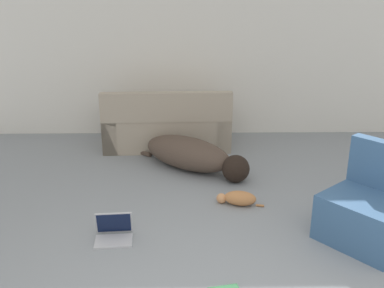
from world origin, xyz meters
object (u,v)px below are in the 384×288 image
(couch, at_px, (167,127))
(laptop_open, at_px, (114,230))
(side_chair, at_px, (370,211))
(dog, at_px, (192,155))
(cat, at_px, (238,198))

(couch, relative_size, laptop_open, 5.13)
(side_chair, bearing_deg, couch, 176.71)
(couch, bearing_deg, side_chair, 124.70)
(couch, distance_m, laptop_open, 2.47)
(dog, distance_m, side_chair, 2.21)
(dog, bearing_deg, side_chair, -9.58)
(laptop_open, bearing_deg, dog, 61.05)
(laptop_open, distance_m, side_chair, 2.22)
(side_chair, bearing_deg, dog, -177.02)
(dog, relative_size, cat, 3.10)
(couch, height_order, side_chair, couch)
(couch, bearing_deg, laptop_open, 79.35)
(couch, relative_size, dog, 1.15)
(cat, distance_m, laptop_open, 1.32)
(couch, height_order, dog, couch)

